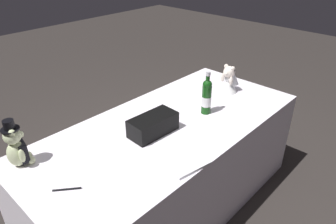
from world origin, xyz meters
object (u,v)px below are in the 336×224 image
Objects in this scene: teddy_bear_bride at (229,80)px; signing_pen at (68,189)px; teddy_bear_groom at (17,147)px; guestbook at (180,158)px; champagne_bottle at (207,96)px; gift_case_black at (153,125)px.

signing_pen is (1.57, 0.06, -0.10)m from teddy_bear_bride.
teddy_bear_groom is 1.04× the size of guestbook.
signing_pen is at bearing -1.19° from champagne_bottle.
teddy_bear_bride is 0.44m from champagne_bottle.
gift_case_black is at bearing 0.19° from teddy_bear_bride.
teddy_bear_bride is 1.57m from signing_pen.
champagne_bottle reaches higher than signing_pen.
teddy_bear_bride is 0.70× the size of gift_case_black.
champagne_bottle reaches higher than guestbook.
champagne_bottle is (0.43, 0.09, 0.03)m from teddy_bear_bride.
champagne_bottle is (-1.20, 0.40, 0.02)m from teddy_bear_groom.
teddy_bear_bride reaches higher than gift_case_black.
champagne_bottle is at bearing -147.00° from guestbook.
champagne_bottle reaches higher than teddy_bear_bride.
teddy_bear_bride is 1.87× the size of signing_pen.
signing_pen is at bearing -13.50° from guestbook.
champagne_bottle is 1.14m from signing_pen.
guestbook is (0.55, 0.23, -0.13)m from champagne_bottle.
signing_pen is 0.64m from guestbook.
teddy_bear_groom is at bearing -18.57° from champagne_bottle.
teddy_bear_bride is 1.04m from guestbook.
teddy_bear_bride is 0.83× the size of guestbook.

